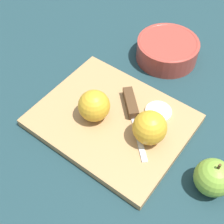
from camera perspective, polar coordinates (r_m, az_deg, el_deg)
ground_plane at (r=0.70m, az=0.00°, el=-1.96°), size 4.00×4.00×0.00m
cutting_board at (r=0.69m, az=0.00°, el=-1.51°), size 0.37×0.32×0.02m
apple_half_left at (r=0.66m, az=-3.27°, el=1.16°), size 0.07×0.07×0.07m
apple_half_right at (r=0.63m, az=6.93°, el=-2.87°), size 0.07×0.07×0.07m
knife at (r=0.69m, az=3.55°, el=1.11°), size 0.12×0.16×0.02m
apple_slice at (r=0.70m, az=8.48°, el=0.05°), size 0.06×0.06×0.01m
apple_whole at (r=0.61m, az=18.01°, el=-11.32°), size 0.07×0.07×0.08m
bowl at (r=0.83m, az=10.09°, el=11.26°), size 0.16×0.16×0.06m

